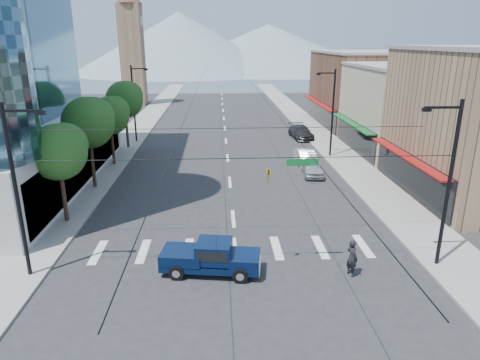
{
  "coord_description": "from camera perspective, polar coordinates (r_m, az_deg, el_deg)",
  "views": [
    {
      "loc": [
        -0.95,
        -21.09,
        11.66
      ],
      "look_at": [
        0.43,
        5.38,
        3.0
      ],
      "focal_mm": 32.0,
      "sensor_mm": 36.0,
      "label": 1
    }
  ],
  "objects": [
    {
      "name": "ground",
      "position": [
        24.11,
        -0.37,
        -10.82
      ],
      "size": [
        160.0,
        160.0,
        0.0
      ],
      "primitive_type": "plane",
      "color": "#28282B",
      "rests_on": "ground"
    },
    {
      "name": "sidewalk_left",
      "position": [
        63.15,
        -13.12,
        7.05
      ],
      "size": [
        4.0,
        120.0,
        0.15
      ],
      "primitive_type": "cube",
      "color": "gray",
      "rests_on": "ground"
    },
    {
      "name": "sidewalk_right",
      "position": [
        63.51,
        8.9,
        7.36
      ],
      "size": [
        4.0,
        120.0,
        0.15
      ],
      "primitive_type": "cube",
      "color": "gray",
      "rests_on": "ground"
    },
    {
      "name": "shop_mid",
      "position": [
        50.23,
        21.96,
        8.6
      ],
      "size": [
        12.0,
        14.0,
        9.0
      ],
      "primitive_type": "cube",
      "color": "tan",
      "rests_on": "ground"
    },
    {
      "name": "shop_far",
      "position": [
        64.92,
        16.19,
        11.5
      ],
      "size": [
        12.0,
        18.0,
        10.0
      ],
      "primitive_type": "cube",
      "color": "brown",
      "rests_on": "ground"
    },
    {
      "name": "clock_tower",
      "position": [
        84.54,
        -14.21,
        16.88
      ],
      "size": [
        4.8,
        4.8,
        20.4
      ],
      "color": "#8C6B4C",
      "rests_on": "ground"
    },
    {
      "name": "mountain_left",
      "position": [
        171.66,
        -8.07,
        17.7
      ],
      "size": [
        80.0,
        80.0,
        22.0
      ],
      "primitive_type": "cone",
      "color": "gray",
      "rests_on": "ground"
    },
    {
      "name": "mountain_right",
      "position": [
        182.31,
        3.78,
        17.21
      ],
      "size": [
        90.0,
        90.0,
        18.0
      ],
      "primitive_type": "cone",
      "color": "gray",
      "rests_on": "ground"
    },
    {
      "name": "tree_near",
      "position": [
        29.76,
        -22.83,
        3.71
      ],
      "size": [
        3.65,
        3.64,
        6.71
      ],
      "color": "black",
      "rests_on": "ground"
    },
    {
      "name": "tree_midnear",
      "position": [
        36.16,
        -19.36,
        7.42
      ],
      "size": [
        4.09,
        4.09,
        7.52
      ],
      "color": "black",
      "rests_on": "ground"
    },
    {
      "name": "tree_midfar",
      "position": [
        42.93,
        -16.77,
        8.4
      ],
      "size": [
        3.65,
        3.64,
        6.71
      ],
      "color": "black",
      "rests_on": "ground"
    },
    {
      "name": "tree_far",
      "position": [
        49.61,
        -14.99,
        10.46
      ],
      "size": [
        4.09,
        4.09,
        7.52
      ],
      "color": "black",
      "rests_on": "ground"
    },
    {
      "name": "signal_rig",
      "position": [
        21.31,
        0.25,
        -1.13
      ],
      "size": [
        21.8,
        0.2,
        9.0
      ],
      "color": "black",
      "rests_on": "ground"
    },
    {
      "name": "lamp_pole_nw",
      "position": [
        52.43,
        -13.87,
        10.21
      ],
      "size": [
        2.0,
        0.25,
        9.0
      ],
      "color": "black",
      "rests_on": "ground"
    },
    {
      "name": "lamp_pole_ne",
      "position": [
        45.13,
        12.12,
        9.13
      ],
      "size": [
        2.0,
        0.25,
        9.0
      ],
      "color": "black",
      "rests_on": "ground"
    },
    {
      "name": "pickup_truck",
      "position": [
        22.73,
        -3.98,
        -10.14
      ],
      "size": [
        5.44,
        2.6,
        1.77
      ],
      "rotation": [
        0.0,
        0.0,
        -0.14
      ],
      "color": "#08173B",
      "rests_on": "ground"
    },
    {
      "name": "pedestrian",
      "position": [
        23.12,
        14.72,
        -9.98
      ],
      "size": [
        0.73,
        0.86,
        2.02
      ],
      "primitive_type": "imported",
      "rotation": [
        0.0,
        0.0,
        1.96
      ],
      "color": "black",
      "rests_on": "ground"
    },
    {
      "name": "parked_car_near",
      "position": [
        39.37,
        9.68,
        1.74
      ],
      "size": [
        2.2,
        4.55,
        1.5
      ],
      "primitive_type": "imported",
      "rotation": [
        0.0,
        0.0,
        -0.1
      ],
      "color": "silver",
      "rests_on": "ground"
    },
    {
      "name": "parked_car_mid",
      "position": [
        42.17,
        8.83,
        2.9
      ],
      "size": [
        1.82,
        4.74,
        1.54
      ],
      "primitive_type": "imported",
      "rotation": [
        0.0,
        0.0,
        0.04
      ],
      "color": "silver",
      "rests_on": "ground"
    },
    {
      "name": "parked_car_far",
      "position": [
        54.25,
        8.12,
        6.35
      ],
      "size": [
        2.74,
        5.66,
        1.59
      ],
      "primitive_type": "imported",
      "rotation": [
        0.0,
        0.0,
        0.1
      ],
      "color": "#2A2A2C",
      "rests_on": "ground"
    }
  ]
}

